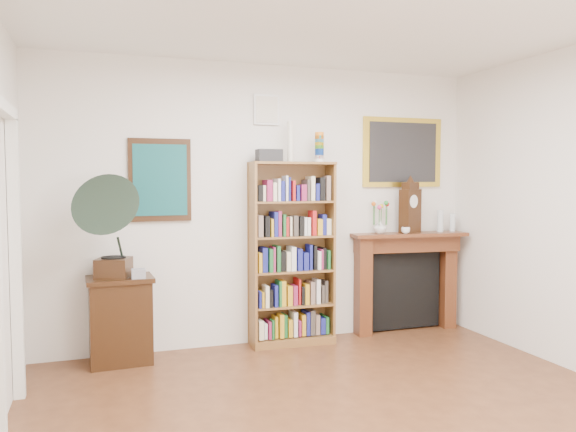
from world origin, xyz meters
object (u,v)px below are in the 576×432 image
at_px(mantel_clock, 410,208).
at_px(bottle_left, 440,221).
at_px(bookshelf, 292,243).
at_px(flower_vase, 380,227).
at_px(side_cabinet, 120,320).
at_px(bottle_right, 453,222).
at_px(fireplace, 405,273).
at_px(gramophone, 113,221).
at_px(teacup, 406,230).
at_px(cd_stack, 139,274).

relative_size(mantel_clock, bottle_left, 2.27).
bearing_deg(bookshelf, flower_vase, 5.15).
xyz_separation_m(side_cabinet, bottle_right, (3.56, 0.08, 0.79)).
relative_size(fireplace, gramophone, 1.42).
xyz_separation_m(flower_vase, teacup, (0.25, -0.10, -0.03)).
bearing_deg(fireplace, bookshelf, -171.59).
relative_size(side_cabinet, bottle_right, 3.92).
xyz_separation_m(cd_stack, bottle_right, (3.40, 0.19, 0.36)).
distance_m(fireplace, mantel_clock, 0.71).
bearing_deg(bottle_left, cd_stack, -176.56).
xyz_separation_m(bookshelf, teacup, (1.25, -0.06, 0.10)).
xyz_separation_m(side_cabinet, teacup, (2.92, -0.00, 0.73)).
height_order(gramophone, cd_stack, gramophone).
height_order(flower_vase, bottle_left, bottle_left).
height_order(bookshelf, flower_vase, bookshelf).
xyz_separation_m(cd_stack, mantel_clock, (2.86, 0.19, 0.52)).
height_order(mantel_clock, bottle_right, mantel_clock).
relative_size(fireplace, teacup, 14.15).
distance_m(fireplace, bottle_right, 0.78).
xyz_separation_m(bookshelf, fireplace, (1.34, 0.08, -0.39)).
bearing_deg(mantel_clock, fireplace, 77.58).
relative_size(cd_stack, bottle_left, 0.50).
height_order(gramophone, bottle_left, gramophone).
distance_m(cd_stack, bottle_right, 3.42).
bearing_deg(bottle_right, bookshelf, -179.45).
bearing_deg(cd_stack, mantel_clock, 3.82).
distance_m(side_cabinet, gramophone, 0.92).
xyz_separation_m(side_cabinet, mantel_clock, (3.01, 0.07, 0.95)).
xyz_separation_m(bookshelf, bottle_right, (1.89, 0.02, 0.16)).
relative_size(mantel_clock, teacup, 5.92).
bearing_deg(bottle_right, mantel_clock, -179.62).
height_order(gramophone, teacup, gramophone).
relative_size(side_cabinet, cd_stack, 6.53).
bearing_deg(bottle_left, side_cabinet, -178.70).
bearing_deg(teacup, gramophone, -177.22).
bearing_deg(gramophone, side_cabinet, 89.56).
relative_size(side_cabinet, teacup, 8.52).
distance_m(gramophone, mantel_clock, 3.07).
bearing_deg(side_cabinet, teacup, -2.36).
bearing_deg(cd_stack, side_cabinet, 143.00).
xyz_separation_m(teacup, bottle_left, (0.48, 0.08, 0.08)).
bearing_deg(flower_vase, bottle_right, -1.62).
bearing_deg(mantel_clock, side_cabinet, 157.87).
relative_size(gramophone, bottle_left, 3.82).
bearing_deg(gramophone, teacup, 20.67).
bearing_deg(gramophone, bottle_right, 21.42).
height_order(fireplace, flower_vase, flower_vase).
bearing_deg(fireplace, mantel_clock, -73.72).
bearing_deg(bookshelf, cd_stack, -170.65).
xyz_separation_m(bottle_left, bottle_right, (0.16, -0.00, -0.02)).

